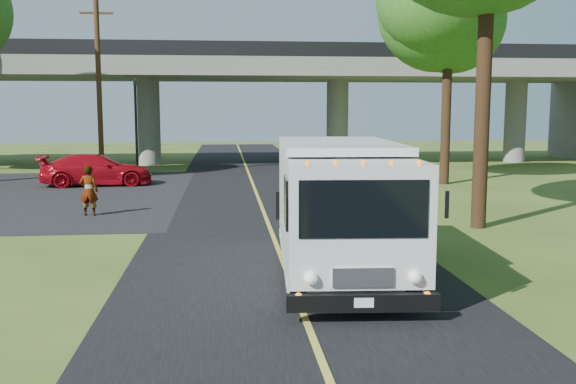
{
  "coord_description": "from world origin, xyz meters",
  "views": [
    {
      "loc": [
        -1.32,
        -9.17,
        3.51
      ],
      "look_at": [
        0.15,
        5.49,
        1.6
      ],
      "focal_mm": 40.0,
      "sensor_mm": 36.0,
      "label": 1
    }
  ],
  "objects": [
    {
      "name": "ground",
      "position": [
        0.0,
        0.0,
        0.0
      ],
      "size": [
        120.0,
        120.0,
        0.0
      ],
      "primitive_type": "plane",
      "color": "#3B4E1C",
      "rests_on": "ground"
    },
    {
      "name": "road",
      "position": [
        0.0,
        10.0,
        0.01
      ],
      "size": [
        7.0,
        90.0,
        0.02
      ],
      "primitive_type": "cube",
      "color": "black",
      "rests_on": "ground"
    },
    {
      "name": "lane_line",
      "position": [
        0.0,
        10.0,
        0.03
      ],
      "size": [
        0.12,
        90.0,
        0.01
      ],
      "primitive_type": "cube",
      "color": "gold",
      "rests_on": "road"
    },
    {
      "name": "overpass",
      "position": [
        0.0,
        32.0,
        4.56
      ],
      "size": [
        54.0,
        10.0,
        7.3
      ],
      "color": "slate",
      "rests_on": "ground"
    },
    {
      "name": "traffic_signal",
      "position": [
        -6.0,
        26.0,
        3.2
      ],
      "size": [
        0.18,
        0.22,
        5.2
      ],
      "color": "black",
      "rests_on": "ground"
    },
    {
      "name": "utility_pole",
      "position": [
        -7.5,
        24.0,
        4.59
      ],
      "size": [
        1.6,
        0.26,
        9.0
      ],
      "color": "#472D19",
      "rests_on": "ground"
    },
    {
      "name": "tree_right_far",
      "position": [
        9.21,
        19.84,
        8.3
      ],
      "size": [
        5.77,
        5.67,
        10.99
      ],
      "color": "#382314",
      "rests_on": "ground"
    },
    {
      "name": "step_van",
      "position": [
        1.11,
        4.04,
        1.53
      ],
      "size": [
        2.86,
        6.83,
        2.81
      ],
      "rotation": [
        0.0,
        0.0,
        -0.06
      ],
      "color": "silver",
      "rests_on": "ground"
    },
    {
      "name": "red_sedan",
      "position": [
        -7.18,
        20.95,
        0.73
      ],
      "size": [
        5.23,
        2.6,
        1.46
      ],
      "primitive_type": "imported",
      "rotation": [
        0.0,
        0.0,
        1.68
      ],
      "color": "#AA0A15",
      "rests_on": "ground"
    },
    {
      "name": "pedestrian",
      "position": [
        -5.77,
        12.27,
        0.84
      ],
      "size": [
        0.65,
        0.46,
        1.68
      ],
      "primitive_type": "imported",
      "rotation": [
        0.0,
        0.0,
        3.04
      ],
      "color": "gray",
      "rests_on": "ground"
    }
  ]
}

